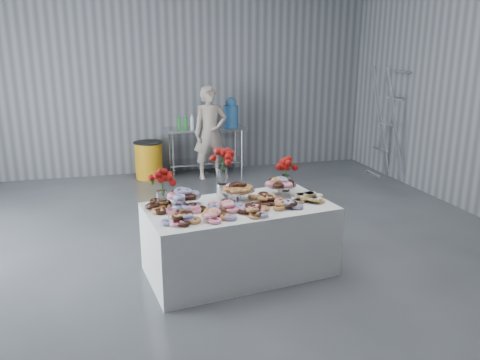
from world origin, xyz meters
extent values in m
plane|color=#3C3E44|center=(0.00, 0.00, 0.00)|extent=(9.00, 9.00, 0.00)
cube|color=slate|center=(0.00, 4.50, 2.00)|extent=(8.00, 0.04, 4.00)
cube|color=silver|center=(0.24, -0.04, 0.38)|extent=(2.02, 1.25, 0.75)
cube|color=silver|center=(0.67, 4.10, 0.88)|extent=(1.50, 0.60, 0.04)
cube|color=silver|center=(0.67, 4.10, 0.25)|extent=(1.40, 0.55, 0.03)
cylinder|color=silver|center=(0.02, 3.85, 0.43)|extent=(0.04, 0.04, 0.86)
cylinder|color=silver|center=(1.32, 3.85, 0.43)|extent=(0.04, 0.04, 0.86)
cylinder|color=silver|center=(0.02, 4.35, 0.43)|extent=(0.04, 0.04, 0.86)
cylinder|color=silver|center=(1.32, 4.35, 0.43)|extent=(0.04, 0.04, 0.86)
cylinder|color=silver|center=(-0.33, 0.03, 0.81)|extent=(0.06, 0.06, 0.12)
cylinder|color=silver|center=(-0.33, 0.03, 0.88)|extent=(0.36, 0.36, 0.01)
cylinder|color=silver|center=(0.26, 0.11, 0.81)|extent=(0.06, 0.06, 0.12)
cylinder|color=silver|center=(0.26, 0.11, 0.88)|extent=(0.36, 0.36, 0.01)
cylinder|color=silver|center=(0.76, 0.18, 0.81)|extent=(0.06, 0.06, 0.12)
cylinder|color=silver|center=(0.76, 0.18, 0.88)|extent=(0.36, 0.36, 0.01)
cylinder|color=white|center=(-0.54, 0.11, 0.84)|extent=(0.11, 0.11, 0.18)
cylinder|color=#1E5919|center=(-0.54, 0.11, 0.97)|extent=(0.04, 0.04, 0.18)
cylinder|color=white|center=(0.89, 0.35, 0.84)|extent=(0.11, 0.11, 0.18)
cylinder|color=#1E5919|center=(0.89, 0.35, 0.97)|extent=(0.04, 0.04, 0.18)
cylinder|color=silver|center=(0.14, 0.30, 0.82)|extent=(0.14, 0.14, 0.15)
cylinder|color=white|center=(0.14, 0.30, 0.99)|extent=(0.11, 0.11, 0.18)
cylinder|color=#1E5919|center=(0.14, 0.30, 1.12)|extent=(0.04, 0.04, 0.18)
cylinder|color=#3A7FC7|center=(1.17, 4.10, 1.10)|extent=(0.28, 0.28, 0.40)
sphere|color=#3A7FC7|center=(1.17, 4.10, 1.36)|extent=(0.20, 0.20, 0.20)
imported|color=#CC8C93|center=(0.71, 3.80, 0.85)|extent=(0.64, 0.45, 1.69)
cylinder|color=orange|center=(-0.40, 4.10, 0.33)|extent=(0.49, 0.49, 0.66)
cylinder|color=black|center=(-0.40, 4.10, 0.67)|extent=(0.53, 0.53, 0.02)
camera|label=1|loc=(-0.94, -4.49, 2.31)|focal=35.00mm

